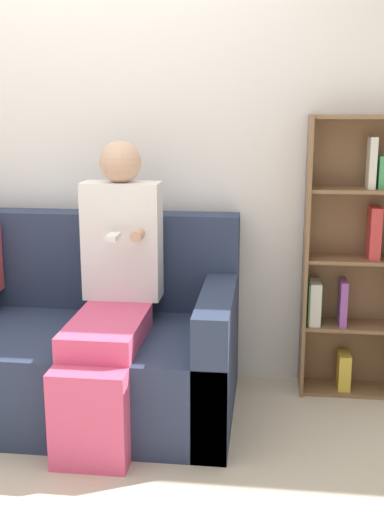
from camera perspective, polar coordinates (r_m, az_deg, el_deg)
ground_plane at (r=2.92m, az=-14.49°, el=-17.33°), size 14.00×14.00×0.00m
back_wall at (r=3.51m, az=-9.60°, el=9.91°), size 10.00×0.06×2.55m
couch at (r=3.32m, az=-14.02°, el=-7.76°), size 2.01×0.90×0.93m
adult_seated at (r=2.99m, az=-7.07°, el=-2.59°), size 0.38×0.85×1.30m
bookshelf at (r=3.36m, az=14.03°, el=-0.59°), size 0.52×0.23×1.42m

